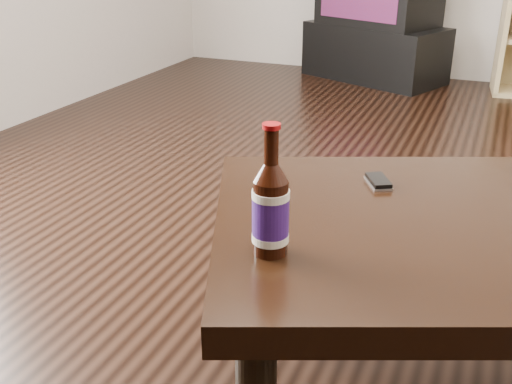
% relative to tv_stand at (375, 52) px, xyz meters
% --- Properties ---
extents(floor, '(5.00, 6.00, 0.01)m').
position_rel_tv_stand_xyz_m(floor, '(0.80, -2.76, -0.21)').
color(floor, black).
rests_on(floor, ground).
extents(tv_stand, '(1.14, 0.88, 0.41)m').
position_rel_tv_stand_xyz_m(tv_stand, '(0.00, 0.00, 0.00)').
color(tv_stand, black).
rests_on(tv_stand, floor).
extents(beer_bottle, '(0.08, 0.08, 0.26)m').
position_rel_tv_stand_xyz_m(beer_bottle, '(0.57, -3.65, 0.38)').
color(beer_bottle, black).
rests_on(beer_bottle, coffee_table).
extents(phone, '(0.09, 0.10, 0.02)m').
position_rel_tv_stand_xyz_m(phone, '(0.69, -3.23, 0.30)').
color(phone, '#ABABAE').
rests_on(phone, coffee_table).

